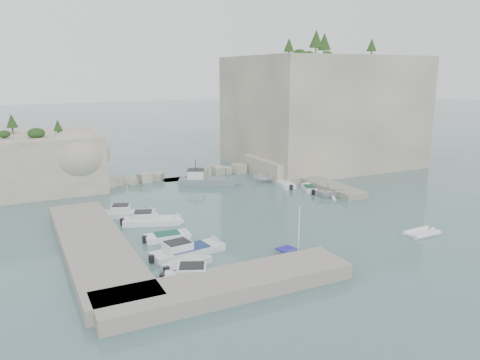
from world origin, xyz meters
name	(u,v)px	position (x,y,z in m)	size (l,w,h in m)	color
ground	(266,221)	(0.00, 0.00, 0.00)	(400.00, 400.00, 0.00)	slate
cliff_east	(321,111)	(23.00, 23.00, 8.50)	(26.00, 22.00, 17.00)	beige
cliff_terrace	(283,166)	(13.00, 18.00, 1.25)	(8.00, 10.00, 2.50)	beige
outcrop_west	(34,162)	(-20.00, 25.00, 3.50)	(16.00, 14.00, 7.00)	beige
quay_west	(94,246)	(-17.00, -1.00, 0.55)	(5.00, 24.00, 1.10)	#9E9689
quay_south	(229,285)	(-10.00, -12.50, 0.55)	(18.00, 4.00, 1.10)	#9E9689
ledge_east	(318,183)	(13.50, 10.00, 0.40)	(3.00, 16.00, 0.80)	#9E9689
breakwater	(183,174)	(-1.00, 22.00, 0.70)	(28.00, 3.00, 1.40)	beige
motorboat_a	(129,217)	(-12.10, 7.61, 0.00)	(5.88, 1.75, 1.40)	white
motorboat_b	(152,224)	(-10.57, 4.27, 0.00)	(6.15, 2.01, 1.40)	white
motorboat_c	(167,240)	(-10.62, -0.74, 0.00)	(4.31, 1.57, 0.70)	white
motorboat_d	(188,254)	(-10.15, -4.82, 0.00)	(6.78, 2.02, 1.40)	silver
motorboat_e	(187,267)	(-11.10, -7.24, 0.00)	(4.19, 1.71, 0.70)	silver
motorboat_f	(204,282)	(-10.90, -10.26, 0.00)	(6.32, 1.88, 1.40)	white
rowboat	(298,260)	(-2.64, -9.86, 0.00)	(3.08, 4.31, 0.89)	white
inflatable_dinghy	(421,235)	(10.86, -9.89, 0.00)	(3.50, 1.70, 0.44)	white
tender_east_a	(329,197)	(11.32, 4.66, 0.00)	(3.07, 3.56, 1.88)	silver
tender_east_b	(309,191)	(10.90, 8.25, 0.00)	(4.03, 1.37, 0.70)	white
tender_east_c	(285,186)	(9.51, 11.92, 0.00)	(4.71, 1.52, 0.70)	white
tender_east_d	(267,182)	(8.59, 15.03, 0.00)	(1.47, 3.90, 1.50)	silver
work_boat	(207,185)	(0.57, 17.12, 0.00)	(8.03, 2.37, 2.20)	slate
rowboat_mast	(299,230)	(-2.64, -9.86, 2.55)	(0.10, 0.10, 4.20)	white
vegetation	(291,50)	(17.83, 24.40, 17.93)	(53.48, 13.88, 13.40)	#1E4219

